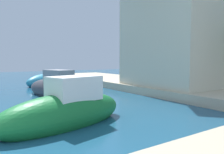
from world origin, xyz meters
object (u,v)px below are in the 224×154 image
(moored_boat_0, at_px, (55,88))
(moored_boat_4, at_px, (66,111))
(moored_boat_1, at_px, (46,81))
(waterfront_building_main, at_px, (178,28))

(moored_boat_0, height_order, moored_boat_4, moored_boat_4)
(moored_boat_1, height_order, waterfront_building_main, waterfront_building_main)
(moored_boat_0, distance_m, moored_boat_1, 6.66)
(waterfront_building_main, bearing_deg, moored_boat_0, 159.28)
(moored_boat_0, xyz_separation_m, waterfront_building_main, (7.68, -2.91, 3.90))
(waterfront_building_main, bearing_deg, moored_boat_1, 123.87)
(moored_boat_0, relative_size, moored_boat_1, 1.17)
(waterfront_building_main, bearing_deg, moored_boat_4, -161.17)
(moored_boat_4, height_order, waterfront_building_main, waterfront_building_main)
(moored_boat_1, relative_size, waterfront_building_main, 0.59)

